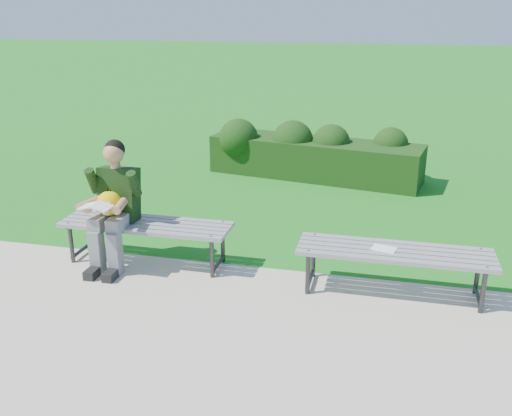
{
  "coord_description": "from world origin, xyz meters",
  "views": [
    {
      "loc": [
        1.04,
        -5.3,
        2.6
      ],
      "look_at": [
        -0.19,
        -0.1,
        0.71
      ],
      "focal_mm": 40.0,
      "sensor_mm": 36.0,
      "label": 1
    }
  ],
  "objects_px": {
    "hedge": "(310,153)",
    "bench_right": "(394,255)",
    "seated_boy": "(113,201)",
    "bench_left": "(146,228)",
    "paper_sheet": "(384,249)"
  },
  "relations": [
    {
      "from": "bench_left",
      "to": "paper_sheet",
      "type": "height_order",
      "value": "bench_left"
    },
    {
      "from": "seated_boy",
      "to": "bench_right",
      "type": "bearing_deg",
      "value": -0.61
    },
    {
      "from": "bench_right",
      "to": "paper_sheet",
      "type": "height_order",
      "value": "bench_right"
    },
    {
      "from": "bench_right",
      "to": "paper_sheet",
      "type": "relative_size",
      "value": 7.13
    },
    {
      "from": "bench_right",
      "to": "seated_boy",
      "type": "distance_m",
      "value": 2.86
    },
    {
      "from": "hedge",
      "to": "seated_boy",
      "type": "height_order",
      "value": "seated_boy"
    },
    {
      "from": "hedge",
      "to": "seated_boy",
      "type": "bearing_deg",
      "value": -111.45
    },
    {
      "from": "hedge",
      "to": "bench_right",
      "type": "height_order",
      "value": "hedge"
    },
    {
      "from": "hedge",
      "to": "bench_left",
      "type": "distance_m",
      "value": 3.92
    },
    {
      "from": "bench_right",
      "to": "paper_sheet",
      "type": "xyz_separation_m",
      "value": [
        -0.1,
        -0.0,
        0.06
      ]
    },
    {
      "from": "paper_sheet",
      "to": "bench_right",
      "type": "bearing_deg",
      "value": 0.0
    },
    {
      "from": "bench_left",
      "to": "paper_sheet",
      "type": "bearing_deg",
      "value": -2.97
    },
    {
      "from": "hedge",
      "to": "bench_right",
      "type": "distance_m",
      "value": 4.08
    },
    {
      "from": "bench_left",
      "to": "bench_right",
      "type": "bearing_deg",
      "value": -2.85
    },
    {
      "from": "hedge",
      "to": "bench_right",
      "type": "bearing_deg",
      "value": -70.79
    }
  ]
}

